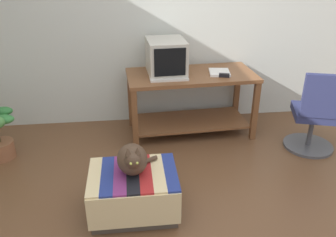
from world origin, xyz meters
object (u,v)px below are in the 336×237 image
Objects in this scene: keyboard at (169,78)px; cat at (133,159)px; office_chair at (315,117)px; tv_monitor at (166,57)px; desk at (191,93)px; book at (219,72)px; stapler at (224,75)px; ottoman_with_blanket at (134,192)px.

keyboard is 1.15× the size of cat.
tv_monitor is at bearing -5.61° from office_chair.
desk is 2.87× the size of tv_monitor.
stapler is (0.02, -0.12, 0.01)m from book.
book is 1.09m from office_chair.
tv_monitor is 1.25× the size of keyboard.
keyboard is at bearing 107.32° from stapler.
cat is at bearing -119.94° from book.
cat is (0.00, 0.02, 0.30)m from ottoman_with_blanket.
book is 1.72m from ottoman_with_blanket.
office_chair reaches higher than book.
keyboard is 1.24m from cat.
desk is 0.39m from keyboard.
desk is at bearing -12.31° from tv_monitor.
tv_monitor reaches higher than keyboard.
keyboard reaches higher than ottoman_with_blanket.
keyboard reaches higher than desk.
tv_monitor reaches higher than stapler.
cat is at bearing 76.90° from ottoman_with_blanket.
keyboard is at bearing 65.84° from cat.
book is 0.29× the size of office_chair.
tv_monitor reaches higher than book.
tv_monitor reaches higher than desk.
tv_monitor is 1.43× the size of cat.
desk is at bearing 81.11° from stapler.
tv_monitor is 4.54× the size of stapler.
cat is at bearing 155.18° from stapler.
ottoman_with_blanket is at bearing -111.24° from keyboard.
desk is 0.44m from stapler.
stapler is at bearing -8.12° from office_chair.
tv_monitor reaches higher than cat.
book reaches higher than cat.
tv_monitor is at bearing 90.67° from keyboard.
stapler is (0.60, -0.20, -0.16)m from tv_monitor.
ottoman_with_blanket is (-0.99, -1.29, -0.54)m from book.
stapler reaches higher than keyboard.
stapler is (0.33, -0.15, 0.25)m from desk.
ottoman_with_blanket is at bearing 38.58° from office_chair.
desk is at bearing -177.97° from book.
tv_monitor is 0.56× the size of office_chair.
cat is at bearing -120.95° from desk.
cat is (-0.99, -1.28, -0.24)m from book.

